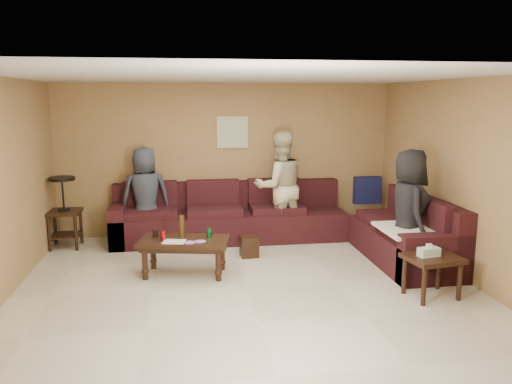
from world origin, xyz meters
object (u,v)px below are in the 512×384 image
end_table_left (64,211)px  person_middle (280,187)px  coffee_table (184,245)px  person_right (408,210)px  person_left (146,196)px  waste_bin (249,246)px  side_table_right (432,262)px  sectional_sofa (286,226)px

end_table_left → person_middle: 3.33m
person_middle → end_table_left: bearing=-9.7°
coffee_table → person_right: (2.93, -0.23, 0.40)m
person_middle → person_left: bearing=-11.3°
waste_bin → side_table_right: bearing=-43.9°
waste_bin → person_right: bearing=-23.2°
coffee_table → side_table_right: 3.03m
end_table_left → person_middle: (3.31, -0.09, 0.30)m
end_table_left → person_left: 1.23m
coffee_table → end_table_left: (-1.79, 1.48, 0.17)m
end_table_left → side_table_right: 5.29m
coffee_table → waste_bin: size_ratio=4.12×
coffee_table → person_right: person_right is taller
person_right → end_table_left: bearing=76.1°
coffee_table → person_right: 2.96m
side_table_right → person_left: bearing=141.5°
sectional_sofa → coffee_table: sectional_sofa is taller
person_left → sectional_sofa: bearing=157.0°
coffee_table → waste_bin: coffee_table is taller
coffee_table → person_middle: size_ratio=0.70×
person_left → person_right: 3.91m
person_middle → person_right: bearing=122.7°
sectional_sofa → end_table_left: end_table_left is taller
coffee_table → sectional_sofa: bearing=33.0°
end_table_left → person_left: size_ratio=0.71×
coffee_table → end_table_left: size_ratio=1.12×
coffee_table → person_middle: person_middle is taller
side_table_right → person_right: person_right is taller
waste_bin → person_left: (-1.50, 0.88, 0.62)m
person_middle → person_right: person_middle is taller
sectional_sofa → waste_bin: bearing=-148.4°
end_table_left → person_left: person_left is taller
side_table_right → person_left: (-3.36, 2.68, 0.35)m
side_table_right → sectional_sofa: bearing=119.7°
end_table_left → person_middle: size_ratio=0.62×
coffee_table → waste_bin: 1.15m
person_middle → sectional_sofa: bearing=85.8°
waste_bin → person_right: (2.00, -0.86, 0.66)m
person_middle → person_right: size_ratio=1.09×
sectional_sofa → side_table_right: bearing=-60.3°
side_table_right → waste_bin: 2.60m
end_table_left → person_right: (4.71, -1.71, 0.24)m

